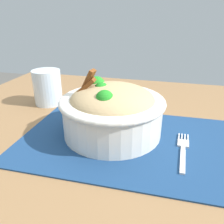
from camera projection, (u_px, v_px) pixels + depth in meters
The scene contains 5 objects.
table at pixel (146, 167), 0.51m from camera, with size 1.12×0.87×0.78m.
placemat at pixel (130, 140), 0.47m from camera, with size 0.45×0.28×0.00m, color navy.
bowl at pixel (112, 109), 0.47m from camera, with size 0.22×0.22×0.14m.
fork at pixel (183, 150), 0.43m from camera, with size 0.02×0.13×0.00m.
drinking_glass at pixel (48, 89), 0.64m from camera, with size 0.08×0.08×0.10m.
Camera 1 is at (0.03, -0.42, 1.03)m, focal length 36.24 mm.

